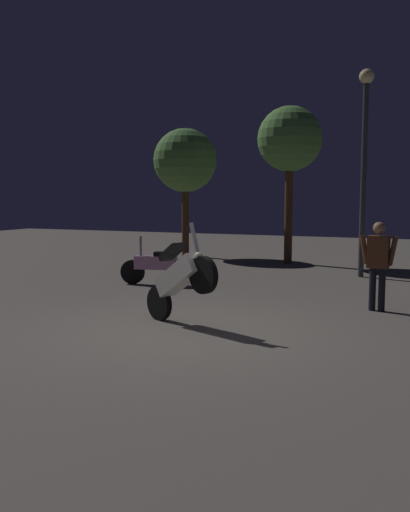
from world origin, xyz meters
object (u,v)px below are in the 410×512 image
Objects in this scene: motorcycle_white_foreground at (180,279)px; motorcycle_pink_parked_left at (156,266)px; person_rider_beside at (378,259)px; streetlamp_near at (365,147)px.

motorcycle_pink_parked_left is (-2.24, 3.44, -0.31)m from motorcycle_white_foreground.
person_rider_beside is at bearing 67.30° from motorcycle_white_foreground.
motorcycle_white_foreground is 1.04× the size of person_rider_beside.
motorcycle_white_foreground is at bearing -106.43° from streetlamp_near.
motorcycle_pink_parked_left is at bearing 149.27° from motorcycle_white_foreground.
motorcycle_pink_parked_left is 5.88m from streetlamp_near.
streetlamp_near is (4.16, 3.08, 2.78)m from motorcycle_pink_parked_left.
person_rider_beside is 0.31× the size of streetlamp_near.
motorcycle_pink_parked_left is at bearing -143.50° from streetlamp_near.
motorcycle_white_foreground is 4.12m from motorcycle_pink_parked_left.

